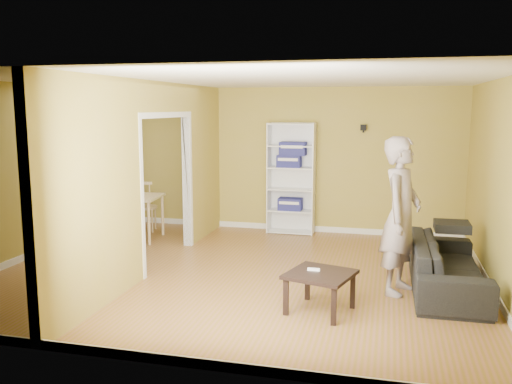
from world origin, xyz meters
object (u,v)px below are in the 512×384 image
at_px(sofa, 447,258).
at_px(chair_far, 145,206).
at_px(dining_table, 125,200).
at_px(chair_near, 109,216).
at_px(bookshelf, 292,178).
at_px(person, 402,202).
at_px(coffee_table, 320,279).
at_px(chair_left, 88,208).

bearing_deg(sofa, chair_far, 67.07).
bearing_deg(chair_far, dining_table, 69.28).
bearing_deg(sofa, chair_near, 80.50).
bearing_deg(dining_table, chair_far, 82.76).
distance_m(sofa, bookshelf, 3.64).
relative_size(person, coffee_table, 3.34).
bearing_deg(coffee_table, dining_table, 145.07).
height_order(sofa, chair_near, chair_near).
height_order(bookshelf, dining_table, bookshelf).
distance_m(chair_left, chair_near, 0.95).
height_order(bookshelf, chair_near, bookshelf).
relative_size(coffee_table, chair_left, 0.65).
xyz_separation_m(coffee_table, chair_far, (-3.61, 3.21, 0.09)).
relative_size(person, chair_left, 2.17).
height_order(bookshelf, chair_far, bookshelf).
xyz_separation_m(sofa, dining_table, (-5.13, 1.46, 0.27)).
bearing_deg(sofa, bookshelf, 42.30).
relative_size(sofa, coffee_table, 3.19).
bearing_deg(person, bookshelf, 50.87).
bearing_deg(sofa, person, 112.07).
relative_size(dining_table, chair_near, 1.16).
relative_size(bookshelf, dining_table, 1.64).
bearing_deg(chair_near, sofa, -10.40).
height_order(person, chair_far, person).
bearing_deg(chair_left, person, 64.65).
xyz_separation_m(sofa, coffee_table, (-1.44, -1.11, -0.03)).
height_order(sofa, chair_far, chair_far).
relative_size(person, chair_near, 2.15).
distance_m(person, chair_near, 4.66).
xyz_separation_m(chair_near, chair_far, (0.03, 1.28, -0.05)).
distance_m(bookshelf, chair_far, 2.72).
bearing_deg(chair_near, coffee_table, -29.19).
bearing_deg(chair_far, coffee_table, 124.83).
bearing_deg(person, coffee_table, 153.79).
height_order(person, dining_table, person).
height_order(chair_left, chair_near, chair_near).
xyz_separation_m(chair_left, chair_far, (0.77, 0.67, -0.05)).
bearing_deg(sofa, dining_table, 73.73).
distance_m(coffee_table, chair_far, 4.83).
relative_size(sofa, person, 0.95).
relative_size(person, dining_table, 1.86).
relative_size(bookshelf, chair_near, 1.90).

